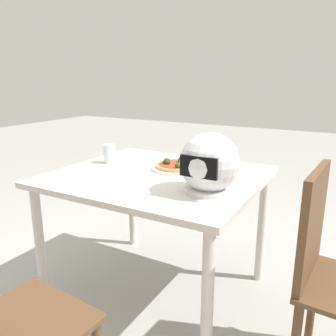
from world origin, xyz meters
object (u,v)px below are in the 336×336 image
at_px(pizza, 177,165).
at_px(motorcycle_helmet, 209,164).
at_px(dining_table, 158,188).
at_px(drinking_glass, 109,154).
at_px(chair_side, 333,269).

distance_m(pizza, motorcycle_helmet, 0.42).
bearing_deg(dining_table, drinking_glass, -9.36).
distance_m(motorcycle_helmet, drinking_glass, 0.76).
bearing_deg(chair_side, drinking_glass, -10.13).
bearing_deg(dining_table, pizza, -110.12).
bearing_deg(pizza, dining_table, 69.88).
relative_size(motorcycle_helmet, chair_side, 0.30).
bearing_deg(pizza, motorcycle_helmet, 138.45).
distance_m(dining_table, pizza, 0.18).
distance_m(pizza, chair_side, 0.94).
xyz_separation_m(motorcycle_helmet, chair_side, (-0.55, 0.03, -0.35)).
bearing_deg(drinking_glass, motorcycle_helmet, 164.73).
distance_m(motorcycle_helmet, chair_side, 0.65).
height_order(dining_table, chair_side, chair_side).
height_order(dining_table, pizza, pizza).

